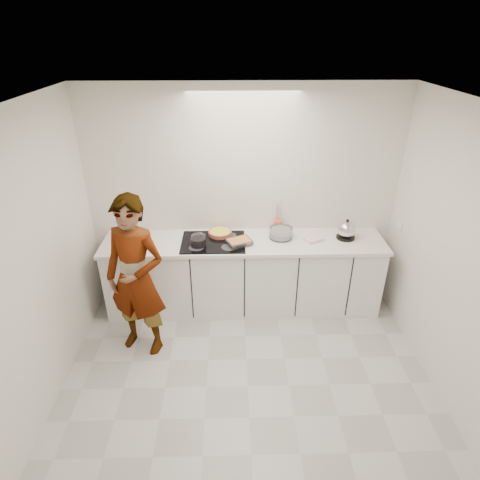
{
  "coord_description": "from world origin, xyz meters",
  "views": [
    {
      "loc": [
        -0.14,
        -2.76,
        3.09
      ],
      "look_at": [
        -0.05,
        1.05,
        1.05
      ],
      "focal_mm": 30.0,
      "sensor_mm": 36.0,
      "label": 1
    }
  ],
  "objects_px": {
    "tart_dish": "(220,233)",
    "utensil_crock": "(278,225)",
    "hob": "(213,242)",
    "mixing_bowl": "(281,233)",
    "saucepan": "(198,242)",
    "kettle": "(346,230)",
    "cook": "(136,278)",
    "baking_dish": "(239,242)"
  },
  "relations": [
    {
      "from": "saucepan",
      "to": "cook",
      "type": "xyz_separation_m",
      "value": [
        -0.59,
        -0.56,
        -0.1
      ]
    },
    {
      "from": "tart_dish",
      "to": "saucepan",
      "type": "xyz_separation_m",
      "value": [
        -0.24,
        -0.27,
        0.02
      ]
    },
    {
      "from": "saucepan",
      "to": "utensil_crock",
      "type": "distance_m",
      "value": 1.0
    },
    {
      "from": "baking_dish",
      "to": "cook",
      "type": "distance_m",
      "value": 1.2
    },
    {
      "from": "hob",
      "to": "tart_dish",
      "type": "bearing_deg",
      "value": 66.06
    },
    {
      "from": "tart_dish",
      "to": "baking_dish",
      "type": "bearing_deg",
      "value": -47.43
    },
    {
      "from": "baking_dish",
      "to": "utensil_crock",
      "type": "distance_m",
      "value": 0.59
    },
    {
      "from": "cook",
      "to": "kettle",
      "type": "bearing_deg",
      "value": 35.95
    },
    {
      "from": "saucepan",
      "to": "kettle",
      "type": "bearing_deg",
      "value": 5.6
    },
    {
      "from": "hob",
      "to": "cook",
      "type": "distance_m",
      "value": 1.0
    },
    {
      "from": "tart_dish",
      "to": "mixing_bowl",
      "type": "relative_size",
      "value": 1.14
    },
    {
      "from": "mixing_bowl",
      "to": "cook",
      "type": "distance_m",
      "value": 1.71
    },
    {
      "from": "cook",
      "to": "hob",
      "type": "bearing_deg",
      "value": 59.61
    },
    {
      "from": "hob",
      "to": "utensil_crock",
      "type": "height_order",
      "value": "utensil_crock"
    },
    {
      "from": "tart_dish",
      "to": "cook",
      "type": "height_order",
      "value": "cook"
    },
    {
      "from": "baking_dish",
      "to": "kettle",
      "type": "xyz_separation_m",
      "value": [
        1.24,
        0.14,
        0.06
      ]
    },
    {
      "from": "saucepan",
      "to": "mixing_bowl",
      "type": "relative_size",
      "value": 0.7
    },
    {
      "from": "utensil_crock",
      "to": "cook",
      "type": "distance_m",
      "value": 1.79
    },
    {
      "from": "tart_dish",
      "to": "baking_dish",
      "type": "height_order",
      "value": "baking_dish"
    },
    {
      "from": "hob",
      "to": "saucepan",
      "type": "height_order",
      "value": "saucepan"
    },
    {
      "from": "saucepan",
      "to": "baking_dish",
      "type": "height_order",
      "value": "saucepan"
    },
    {
      "from": "mixing_bowl",
      "to": "kettle",
      "type": "height_order",
      "value": "kettle"
    },
    {
      "from": "baking_dish",
      "to": "utensil_crock",
      "type": "relative_size",
      "value": 2.36
    },
    {
      "from": "baking_dish",
      "to": "utensil_crock",
      "type": "height_order",
      "value": "utensil_crock"
    },
    {
      "from": "tart_dish",
      "to": "saucepan",
      "type": "distance_m",
      "value": 0.36
    },
    {
      "from": "saucepan",
      "to": "baking_dish",
      "type": "xyz_separation_m",
      "value": [
        0.45,
        0.03,
        -0.02
      ]
    },
    {
      "from": "saucepan",
      "to": "utensil_crock",
      "type": "relative_size",
      "value": 1.62
    },
    {
      "from": "kettle",
      "to": "cook",
      "type": "relative_size",
      "value": 0.16
    },
    {
      "from": "baking_dish",
      "to": "cook",
      "type": "height_order",
      "value": "cook"
    },
    {
      "from": "tart_dish",
      "to": "cook",
      "type": "distance_m",
      "value": 1.17
    },
    {
      "from": "mixing_bowl",
      "to": "cook",
      "type": "xyz_separation_m",
      "value": [
        -1.53,
        -0.76,
        -0.1
      ]
    },
    {
      "from": "baking_dish",
      "to": "kettle",
      "type": "height_order",
      "value": "kettle"
    },
    {
      "from": "tart_dish",
      "to": "utensil_crock",
      "type": "xyz_separation_m",
      "value": [
        0.69,
        0.11,
        0.03
      ]
    },
    {
      "from": "hob",
      "to": "saucepan",
      "type": "relative_size",
      "value": 3.23
    },
    {
      "from": "hob",
      "to": "mixing_bowl",
      "type": "distance_m",
      "value": 0.79
    },
    {
      "from": "mixing_bowl",
      "to": "cook",
      "type": "bearing_deg",
      "value": -153.62
    },
    {
      "from": "tart_dish",
      "to": "utensil_crock",
      "type": "distance_m",
      "value": 0.7
    },
    {
      "from": "baking_dish",
      "to": "saucepan",
      "type": "bearing_deg",
      "value": -176.27
    },
    {
      "from": "hob",
      "to": "baking_dish",
      "type": "xyz_separation_m",
      "value": [
        0.29,
        -0.07,
        0.04
      ]
    },
    {
      "from": "mixing_bowl",
      "to": "kettle",
      "type": "bearing_deg",
      "value": -2.22
    },
    {
      "from": "kettle",
      "to": "tart_dish",
      "type": "bearing_deg",
      "value": 176.06
    },
    {
      "from": "hob",
      "to": "kettle",
      "type": "height_order",
      "value": "kettle"
    }
  ]
}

